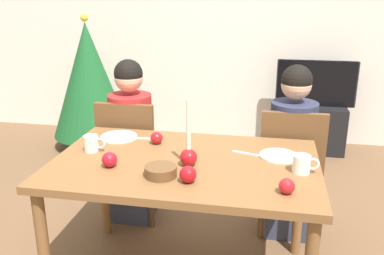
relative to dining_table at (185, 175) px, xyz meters
The scene contains 21 objects.
back_wall 2.68m from the dining_table, 90.00° to the left, with size 6.40×0.10×2.60m, color silver.
dining_table is the anchor object (origin of this frame).
chair_left 0.81m from the dining_table, 130.47° to the left, with size 0.40×0.40×0.90m.
chair_right 0.86m from the dining_table, 46.23° to the left, with size 0.40×0.40×0.90m.
person_left_child 0.83m from the dining_table, 129.01° to the left, with size 0.30×0.30×1.17m.
person_right_child 0.87m from the dining_table, 47.72° to the left, with size 0.30×0.30×1.17m.
tv_stand 2.50m from the dining_table, 69.18° to the left, with size 0.64×0.40×0.48m, color black.
tv 2.46m from the dining_table, 69.18° to the left, with size 0.79×0.05×0.46m.
christmas_tree 2.43m from the dining_table, 125.70° to the left, with size 0.80×0.80×1.39m.
candle_centerpiece 0.17m from the dining_table, 62.05° to the right, with size 0.09×0.09×0.35m.
plate_left 0.55m from the dining_table, 149.57° to the left, with size 0.22×0.22×0.01m, color white.
plate_right 0.52m from the dining_table, 16.77° to the left, with size 0.21×0.21×0.01m, color silver.
mug_left 0.55m from the dining_table, behind, with size 0.13×0.08×0.09m.
mug_right 0.61m from the dining_table, ahead, with size 0.13×0.09×0.09m.
fork_left 0.42m from the dining_table, 136.10° to the left, with size 0.18×0.01×0.01m, color silver.
fork_right 0.37m from the dining_table, 25.05° to the left, with size 0.18×0.01×0.01m, color silver.
bowl_walnuts 0.25m from the dining_table, 109.90° to the right, with size 0.16×0.16×0.05m, color brown.
apple_near_candle 0.29m from the dining_table, 75.12° to the right, with size 0.08×0.08×0.08m, color #AD1117.
apple_by_left_plate 0.33m from the dining_table, 134.34° to the left, with size 0.07×0.07×0.07m, color #B0171E.
apple_by_right_mug 0.60m from the dining_table, 28.57° to the right, with size 0.07×0.07×0.07m, color red.
apple_far_edge 0.41m from the dining_table, 157.16° to the right, with size 0.08×0.08×0.08m, color #AD1522.
Camera 1 is at (0.42, -2.01, 1.61)m, focal length 39.26 mm.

